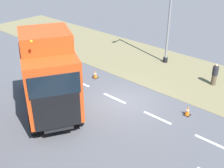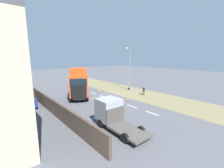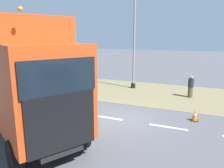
% 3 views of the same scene
% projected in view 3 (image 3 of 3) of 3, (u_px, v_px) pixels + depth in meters
% --- Properties ---
extents(ground_plane, '(120.00, 120.00, 0.00)m').
position_uv_depth(ground_plane, '(119.00, 119.00, 11.28)').
color(ground_plane, '#515156').
rests_on(ground_plane, ground).
extents(grass_verge, '(7.00, 44.00, 0.01)m').
position_uv_depth(grass_verge, '(148.00, 93.00, 16.67)').
color(grass_verge, olive).
rests_on(grass_verge, ground).
extents(lane_markings, '(0.16, 21.00, 0.00)m').
position_uv_depth(lane_markings, '(107.00, 117.00, 11.55)').
color(lane_markings, white).
rests_on(lane_markings, ground).
extents(lorry_cab, '(5.55, 7.05, 5.01)m').
position_uv_depth(lorry_cab, '(36.00, 85.00, 8.05)').
color(lorry_cab, black).
rests_on(lorry_cab, ground).
extents(lamp_post, '(1.30, 0.37, 8.24)m').
position_uv_depth(lamp_post, '(134.00, 42.00, 17.31)').
color(lamp_post, black).
rests_on(lamp_post, ground).
extents(pedestrian, '(0.39, 0.39, 1.56)m').
position_uv_depth(pedestrian, '(191.00, 87.00, 15.22)').
color(pedestrian, brown).
rests_on(pedestrian, ground).
extents(traffic_cone_lead, '(0.36, 0.36, 0.58)m').
position_uv_depth(traffic_cone_lead, '(72.00, 100.00, 13.72)').
color(traffic_cone_lead, black).
rests_on(traffic_cone_lead, ground).
extents(traffic_cone_trailing, '(0.36, 0.36, 0.58)m').
position_uv_depth(traffic_cone_trailing, '(195.00, 115.00, 11.05)').
color(traffic_cone_trailing, black).
rests_on(traffic_cone_trailing, ground).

